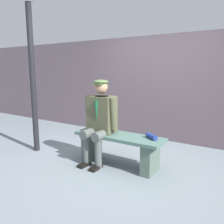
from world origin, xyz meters
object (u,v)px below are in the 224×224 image
Objects in this scene: bench at (119,146)px; seated_man at (100,118)px; lamp_post at (31,47)px; rolled_magazine at (151,136)px.

seated_man is at bearing 10.37° from bench.
seated_man is 1.78m from lamp_post.
bench is 6.82× the size of rolled_magazine.
seated_man is 6.41× the size of rolled_magazine.
bench is 1.06× the size of seated_man.
rolled_magazine is at bearing -172.33° from bench.
bench is at bearing -169.63° from seated_man.
lamp_post is at bearing 8.40° from bench.
lamp_post reaches higher than seated_man.
seated_man is 0.87m from rolled_magazine.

